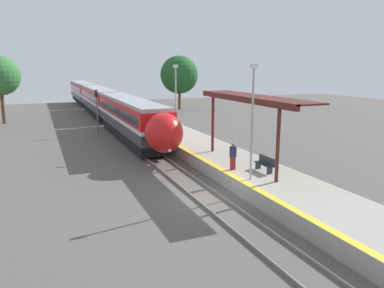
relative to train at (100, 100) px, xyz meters
The scene contains 13 objects.
ground_plane 36.48m from the train, 90.00° to the right, with size 120.00×120.00×0.00m, color #56514C.
rail_left 36.48m from the train, 91.13° to the right, with size 0.08×90.00×0.15m, color slate.
rail_right 36.48m from the train, 88.87° to the right, with size 0.08×90.00×0.15m, color slate.
train is the anchor object (origin of this frame).
platform_right 36.65m from the train, 84.03° to the right, with size 4.24×64.00×0.88m.
platform_bench 35.66m from the train, 83.41° to the right, with size 0.44×1.64×0.89m.
person_waiting 34.48m from the train, 85.86° to the right, with size 0.36×0.22×1.65m.
railway_signal 14.52m from the train, 99.85° to the right, with size 0.28×0.28×4.60m.
lamppost_near 36.65m from the train, 86.18° to the right, with size 0.36×0.20×6.23m.
lamppost_mid 24.78m from the train, 84.34° to the right, with size 0.36×0.20×6.23m.
station_canopy 33.76m from the train, 83.04° to the right, with size 2.02×10.99×4.31m.
background_tree_left 12.81m from the train, 169.50° to the right, with size 4.79×4.79×8.25m.
background_tree_right 14.45m from the train, 17.05° to the left, with size 6.11×6.11×8.67m.
Camera 1 is at (-8.04, -17.13, 6.99)m, focal length 35.00 mm.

